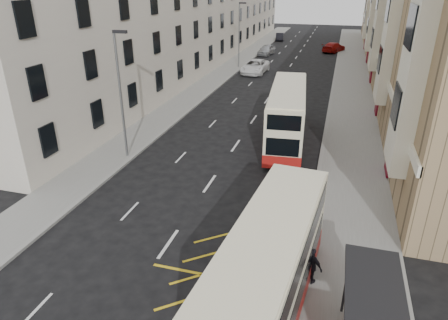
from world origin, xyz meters
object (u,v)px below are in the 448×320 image
(double_decker_rear, at_px, (287,116))
(car_red, at_px, (334,47))
(pedestrian_far, at_px, (312,266))
(car_silver, at_px, (267,50))
(double_decker_front, at_px, (266,280))
(street_lamp_far, at_px, (239,32))
(white_van, at_px, (255,67))
(car_dark, at_px, (280,37))
(street_lamp_near, at_px, (121,89))

(double_decker_rear, distance_m, car_red, 40.99)
(pedestrian_far, xyz_separation_m, car_silver, (-11.05, 49.67, -0.16))
(double_decker_front, xyz_separation_m, double_decker_rear, (-1.70, 16.88, 0.08))
(pedestrian_far, bearing_deg, street_lamp_far, -41.92)
(white_van, height_order, car_dark, white_van)
(double_decker_front, height_order, white_van, double_decker_front)
(street_lamp_near, bearing_deg, car_dark, 88.84)
(street_lamp_near, bearing_deg, street_lamp_far, 90.00)
(street_lamp_near, height_order, double_decker_front, street_lamp_near)
(double_decker_rear, relative_size, pedestrian_far, 6.68)
(street_lamp_far, relative_size, double_decker_rear, 0.77)
(street_lamp_near, height_order, car_silver, street_lamp_near)
(street_lamp_far, height_order, car_red, street_lamp_far)
(street_lamp_far, xyz_separation_m, white_van, (2.67, -2.34, -3.83))
(car_silver, bearing_deg, car_red, 37.89)
(car_red, bearing_deg, double_decker_rear, 109.31)
(double_decker_rear, xyz_separation_m, car_silver, (-8.00, 35.29, -1.31))
(car_silver, bearing_deg, double_decker_rear, -69.18)
(pedestrian_far, xyz_separation_m, car_dark, (-11.55, 65.84, -0.26))
(street_lamp_far, relative_size, double_decker_front, 0.80)
(car_red, bearing_deg, car_dark, -23.65)
(white_van, bearing_deg, car_red, 67.03)
(double_decker_rear, relative_size, car_red, 1.98)
(white_van, bearing_deg, street_lamp_far, 141.01)
(white_van, relative_size, car_dark, 1.42)
(car_silver, height_order, car_dark, car_silver)
(street_lamp_near, bearing_deg, white_van, 84.50)
(double_decker_rear, xyz_separation_m, white_van, (-6.99, 22.19, -1.27))
(car_red, bearing_deg, white_van, 86.67)
(white_van, bearing_deg, street_lamp_near, -93.28)
(double_decker_rear, distance_m, car_silver, 36.21)
(pedestrian_far, relative_size, car_red, 0.30)
(street_lamp_near, distance_m, white_van, 28.06)
(double_decker_front, height_order, car_silver, double_decker_front)
(white_van, xyz_separation_m, car_silver, (-1.01, 13.10, -0.03))
(pedestrian_far, bearing_deg, car_silver, -47.46)
(double_decker_front, xyz_separation_m, car_dark, (-10.20, 68.33, -1.33))
(street_lamp_near, distance_m, double_decker_front, 16.30)
(double_decker_rear, relative_size, car_silver, 2.29)
(street_lamp_far, relative_size, car_dark, 1.96)
(car_red, bearing_deg, street_lamp_far, 76.88)
(street_lamp_near, relative_size, double_decker_rear, 0.77)
(street_lamp_near, bearing_deg, car_silver, 87.68)
(street_lamp_far, xyz_separation_m, car_dark, (1.15, 26.93, -3.96))
(street_lamp_far, bearing_deg, pedestrian_far, -71.92)
(double_decker_front, distance_m, pedestrian_far, 3.03)
(pedestrian_far, distance_m, car_silver, 50.89)
(car_silver, bearing_deg, car_dark, 99.83)
(double_decker_rear, bearing_deg, street_lamp_far, 106.15)
(street_lamp_near, distance_m, car_dark, 57.08)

